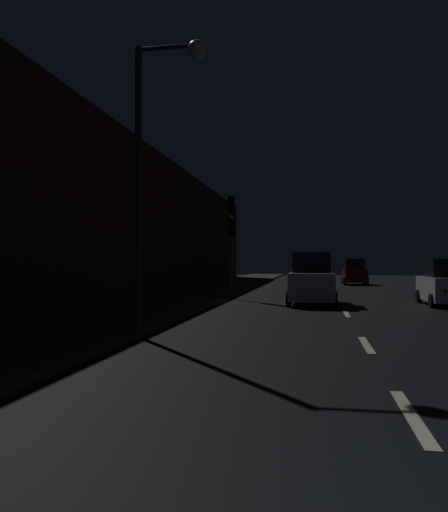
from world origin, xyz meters
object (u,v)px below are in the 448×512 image
(car_parked_right_far, at_px, (445,284))
(car_distant_taillights, at_px, (355,273))
(traffic_light_far_left, at_px, (231,225))
(car_approaching_headlights, at_px, (312,281))
(streetlamp_overhead, at_px, (158,140))

(car_parked_right_far, height_order, car_distant_taillights, car_distant_taillights)
(car_parked_right_far, xyz_separation_m, car_distant_taillights, (-2.04, 19.10, 0.06))
(traffic_light_far_left, relative_size, car_distant_taillights, 1.22)
(car_approaching_headlights, distance_m, car_distant_taillights, 19.54)
(traffic_light_far_left, distance_m, streetlamp_overhead, 12.42)
(streetlamp_overhead, xyz_separation_m, car_distant_taillights, (6.66, 29.40, -3.64))
(traffic_light_far_left, bearing_deg, car_distant_taillights, 152.92)
(car_approaching_headlights, bearing_deg, car_distant_taillights, 170.54)
(traffic_light_far_left, bearing_deg, car_approaching_headlights, 54.04)
(streetlamp_overhead, xyz_separation_m, car_parked_right_far, (8.71, 10.30, -3.70))
(traffic_light_far_left, bearing_deg, car_parked_right_far, 72.13)
(traffic_light_far_left, xyz_separation_m, car_approaching_headlights, (3.73, -2.24, -2.52))
(traffic_light_far_left, relative_size, car_parked_right_far, 1.30)
(streetlamp_overhead, distance_m, car_parked_right_far, 13.99)
(streetlamp_overhead, bearing_deg, car_distant_taillights, 77.23)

